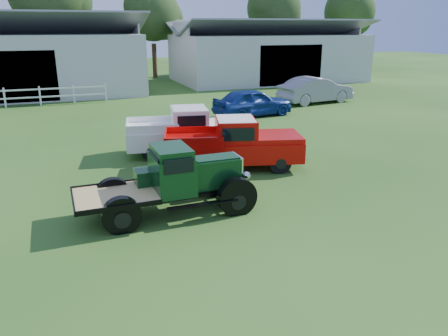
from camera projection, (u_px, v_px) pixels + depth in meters
name	position (u px, v px, depth m)	size (l,w,h in m)	color
ground	(233.00, 221.00, 11.18)	(120.00, 120.00, 0.00)	#224615
shed_left	(8.00, 55.00, 31.12)	(18.80, 10.20, 5.60)	#A2A2A2
shed_right	(267.00, 51.00, 39.06)	(16.80, 9.20, 5.20)	#A2A2A2
tree_b	(49.00, 14.00, 38.32)	(6.90, 6.90, 11.50)	black
tree_c	(153.00, 29.00, 40.82)	(5.40, 5.40, 9.00)	black
tree_d	(273.00, 23.00, 45.88)	(6.00, 6.00, 10.00)	black
tree_e	(348.00, 26.00, 46.84)	(5.70, 5.70, 9.50)	black
vintage_flatbed	(169.00, 181.00, 11.42)	(4.60, 1.82, 1.82)	#0E3618
red_pickup	(233.00, 143.00, 15.14)	(4.90, 1.88, 1.79)	#C30A07
white_pickup	(187.00, 131.00, 16.89)	(4.81, 1.86, 1.77)	white
misc_car_blue	(253.00, 102.00, 23.97)	(1.80, 4.48, 1.53)	navy
misc_car_grey	(316.00, 90.00, 28.03)	(1.76, 5.04, 1.66)	gray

